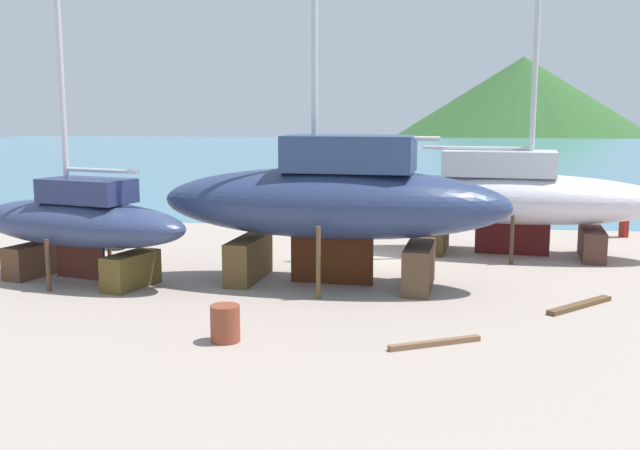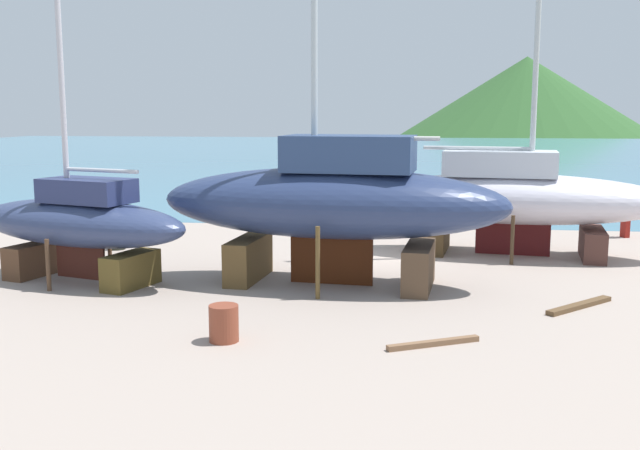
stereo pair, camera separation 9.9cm
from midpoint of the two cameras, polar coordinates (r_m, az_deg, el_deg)
name	(u,v)px [view 2 (the right image)]	position (r m, az deg, el deg)	size (l,w,h in m)	color
ground_plane	(376,290)	(19.77, 4.48, -5.08)	(43.85, 43.85, 0.00)	#A59487
sea_water	(405,155)	(80.95, 6.68, 5.45)	(143.08, 101.35, 0.01)	teal
headland_hill	(524,129)	(202.46, 15.60, 7.21)	(119.79, 119.79, 37.34)	#2F5929
sailboat_mid_port	(513,196)	(25.04, 14.86, 2.18)	(10.36, 4.28, 16.82)	#4F2F28
sailboat_large_starboard	(333,201)	(20.03, 1.17, 1.86)	(9.88, 3.98, 14.64)	brown
sailboat_far_slipway	(80,223)	(21.47, -18.04, 0.17)	(7.32, 4.15, 11.08)	brown
worker	(626,214)	(30.05, 22.75, 0.80)	(0.37, 0.49, 1.73)	maroon
barrel_tar_black	(114,224)	(29.06, -15.58, 0.06)	(0.61, 0.61, 0.93)	brown
barrel_tipped_right	(352,237)	(26.30, 2.62, -0.95)	(0.55, 0.55, 0.77)	#365163
barrel_rust_far	(224,323)	(15.51, -7.29, -7.58)	(0.62, 0.62, 0.77)	brown
barrel_ochre	(117,237)	(26.34, -15.39, -0.90)	(0.55, 0.55, 0.86)	#262921
timber_long_aft	(433,343)	(15.37, 8.98, -9.05)	(2.07, 0.15, 0.11)	brown
timber_long_fore	(580,306)	(19.09, 19.64, -5.91)	(2.40, 0.24, 0.11)	brown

